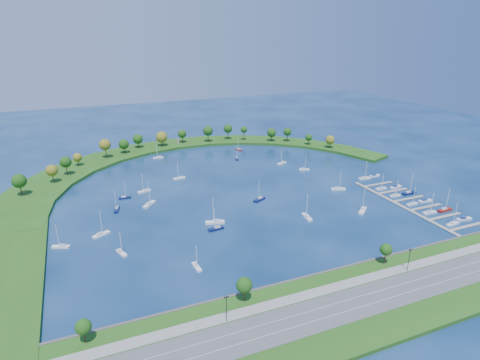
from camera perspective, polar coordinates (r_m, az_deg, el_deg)
name	(u,v)px	position (r m, az deg, el deg)	size (l,w,h in m)	color
ground	(236,189)	(255.51, -0.60, -1.35)	(700.00, 700.00, 0.00)	#082247
south_shoreline	(360,301)	(161.71, 16.68, -16.09)	(420.00, 43.10, 11.60)	#275216
breakwater	(148,174)	(287.79, -12.89, 0.88)	(286.74, 247.64, 2.00)	#275216
breakwater_trees	(174,142)	(328.47, -9.42, 5.29)	(238.82, 88.82, 15.10)	#382314
harbor_tower	(178,141)	(356.87, -8.75, 5.46)	(2.60, 2.60, 3.85)	gray
dock_system	(411,204)	(254.01, 23.10, -3.14)	(24.28, 82.00, 1.60)	gray
moored_boat_0	(121,252)	(192.24, -16.48, -9.78)	(4.36, 7.89, 11.18)	white
moored_boat_1	(216,228)	(205.41, -3.41, -6.83)	(8.42, 3.06, 12.12)	#0A1444
moored_boat_2	(307,216)	(220.23, 9.48, -5.11)	(3.74, 9.34, 13.35)	white
moored_boat_3	(158,157)	(324.43, -11.53, 3.20)	(8.13, 2.78, 11.75)	white
moored_boat_4	(149,204)	(238.18, -12.76, -3.31)	(8.74, 9.33, 14.69)	white
moored_boat_5	(61,246)	(206.85, -24.08, -8.55)	(8.39, 5.09, 11.94)	white
moored_boat_6	(144,191)	(258.29, -13.42, -1.48)	(8.65, 4.59, 12.25)	white
moored_boat_7	(338,188)	(262.27, 13.77, -1.16)	(9.26, 5.45, 13.15)	white
moored_boat_8	(215,222)	(211.84, -3.54, -5.92)	(10.34, 5.45, 14.64)	white
moored_boat_9	(304,169)	(294.36, 9.09, 1.56)	(7.60, 4.94, 10.89)	white
moored_boat_10	(197,266)	(175.81, -6.18, -12.04)	(2.62, 7.58, 10.94)	white
moored_boat_11	(237,158)	(315.37, -0.47, 3.11)	(3.94, 7.56, 10.71)	#0A1444
moored_boat_12	(282,163)	(306.14, 5.97, 2.47)	(8.63, 5.28, 12.28)	white
moored_boat_13	(101,234)	(210.88, -19.12, -7.25)	(8.99, 6.43, 13.06)	white
moored_boat_14	(239,149)	(339.53, -0.21, 4.38)	(4.26, 6.84, 9.75)	maroon
moored_boat_15	(259,199)	(239.25, 2.78, -2.70)	(9.07, 6.27, 13.10)	#0A1444
moored_boat_16	(125,197)	(251.41, -16.04, -2.36)	(7.31, 2.33, 10.62)	#0A1444
moored_boat_17	(363,210)	(234.96, 17.02, -4.08)	(9.14, 8.40, 14.29)	white
moored_boat_18	(179,178)	(276.45, -8.61, 0.34)	(8.35, 3.06, 12.01)	white
moored_boat_19	(117,209)	(236.61, -17.09, -3.93)	(4.26, 8.61, 12.19)	#0A1444
docked_boat_0	(453,223)	(237.21, 27.94, -5.46)	(8.54, 3.44, 12.20)	white
docked_boat_1	(464,219)	(246.13, 29.17, -4.84)	(8.88, 3.47, 1.76)	white
docked_boat_2	(429,212)	(245.90, 25.29, -4.12)	(8.28, 2.90, 11.94)	white
docked_boat_3	(445,209)	(252.94, 27.05, -3.73)	(9.16, 2.86, 13.34)	maroon
docked_boat_4	(412,203)	(253.61, 23.24, -3.07)	(7.59, 2.38, 11.05)	white
docked_boat_5	(425,201)	(261.27, 24.78, -2.69)	(8.70, 3.37, 1.73)	white
docked_boat_6	(395,195)	(262.45, 21.15, -2.00)	(7.19, 2.35, 10.43)	white
docked_boat_7	(409,193)	(269.18, 22.85, -1.66)	(9.16, 2.61, 13.44)	#0A1444
docked_boat_8	(381,188)	(270.79, 19.38, -1.08)	(7.50, 2.19, 10.98)	white
docked_boat_9	(396,187)	(276.66, 21.21, -0.91)	(9.10, 3.82, 1.80)	white
docked_boat_10	(364,178)	(285.74, 17.23, 0.30)	(8.68, 2.87, 12.58)	white
docked_boat_11	(375,176)	(293.07, 18.56, 0.58)	(8.17, 2.87, 1.64)	white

